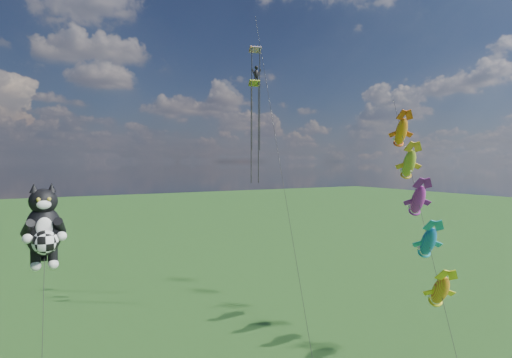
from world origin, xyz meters
TOP-DOWN VIEW (x-y plane):
  - cat_kite_rig at (-4.95, 5.99)m, footprint 2.15×4.03m
  - fish_windsock_rig at (18.09, 0.53)m, footprint 8.81×13.44m
  - parafoil_rig at (12.63, 13.59)m, footprint 5.92×16.91m

SIDE VIEW (x-z plane):
  - cat_kite_rig at x=-4.95m, z-range 3.45..15.12m
  - fish_windsock_rig at x=18.09m, z-range 1.12..19.21m
  - parafoil_rig at x=12.63m, z-range 6.23..32.69m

